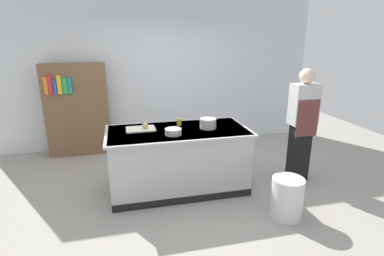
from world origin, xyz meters
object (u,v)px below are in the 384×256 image
object	(u,v)px
onion	(145,126)
person_chef	(302,123)
mixing_bowl	(173,132)
juice_cup	(179,122)
trash_bin	(287,198)
stock_pot	(208,123)
bookshelf	(77,110)

from	to	relation	value
onion	person_chef	world-z (taller)	person_chef
mixing_bowl	juice_cup	distance (m)	0.44
mixing_bowl	person_chef	xyz separation A→B (m)	(1.95, 0.04, -0.03)
person_chef	onion	bearing A→B (deg)	71.23
onion	trash_bin	size ratio (longest dim) A/B	0.16
onion	stock_pot	size ratio (longest dim) A/B	0.29
onion	trash_bin	xyz separation A→B (m)	(1.58, -1.14, -0.70)
trash_bin	mixing_bowl	bearing A→B (deg)	145.84
person_chef	bookshelf	bearing A→B (deg)	47.71
person_chef	bookshelf	world-z (taller)	person_chef
trash_bin	person_chef	world-z (taller)	person_chef
juice_cup	person_chef	distance (m)	1.82
stock_pot	bookshelf	xyz separation A→B (m)	(-1.97, 1.82, -0.12)
mixing_bowl	bookshelf	distance (m)	2.46
stock_pot	mixing_bowl	bearing A→B (deg)	-161.88
onion	juice_cup	bearing A→B (deg)	13.11
juice_cup	trash_bin	world-z (taller)	juice_cup
trash_bin	juice_cup	bearing A→B (deg)	130.70
trash_bin	bookshelf	size ratio (longest dim) A/B	0.31
juice_cup	mixing_bowl	bearing A→B (deg)	-111.01
mixing_bowl	bookshelf	bearing A→B (deg)	125.96
mixing_bowl	person_chef	distance (m)	1.95
trash_bin	person_chef	distance (m)	1.31
onion	trash_bin	bearing A→B (deg)	-35.78
stock_pot	bookshelf	distance (m)	2.69
stock_pot	person_chef	bearing A→B (deg)	-5.25
trash_bin	person_chef	xyz separation A→B (m)	(0.70, 0.88, 0.65)
stock_pot	trash_bin	size ratio (longest dim) A/B	0.57
person_chef	juice_cup	bearing A→B (deg)	65.83
stock_pot	person_chef	world-z (taller)	person_chef
onion	stock_pot	distance (m)	0.88
onion	juice_cup	world-z (taller)	onion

